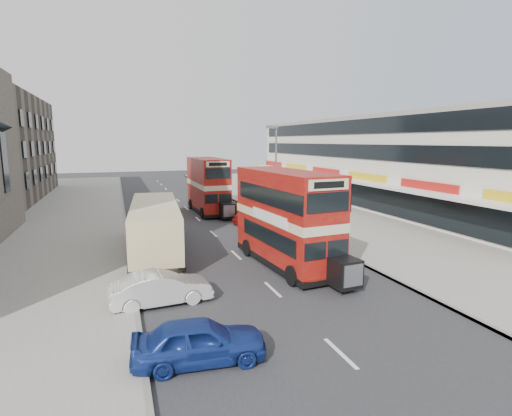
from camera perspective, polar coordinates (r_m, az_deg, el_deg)
name	(u,v)px	position (r m, az deg, el deg)	size (l,w,h in m)	color
ground	(290,306)	(17.29, 4.89, -13.74)	(160.00, 160.00, 0.00)	#28282B
road_surface	(198,219)	(35.74, -8.28, -1.56)	(12.00, 90.00, 0.01)	#28282B
pavement_right	(319,211)	(39.72, 8.96, -0.36)	(12.00, 90.00, 0.15)	gray
pavement_left	(47,228)	(35.54, -27.65, -2.51)	(12.00, 90.00, 0.15)	gray
kerb_left	(125,223)	(35.12, -18.10, -2.02)	(0.20, 90.00, 0.16)	gray
kerb_right	(263,214)	(37.33, 0.94, -0.88)	(0.20, 90.00, 0.16)	gray
commercial_row	(377,161)	(45.13, 16.89, 6.43)	(9.90, 46.20, 9.30)	beige
street_lamp	(275,165)	(35.06, 2.75, 6.19)	(1.00, 0.20, 8.12)	slate
bus_main	(286,218)	(21.81, 4.36, -1.46)	(3.25, 9.28, 5.07)	black
bus_second	(208,185)	(38.58, -6.84, 3.26)	(2.62, 9.14, 5.03)	black
coach	(155,226)	(25.20, -14.17, -2.51)	(3.61, 10.99, 2.86)	black
car_left_near	(199,341)	(13.17, -8.07, -18.23)	(1.67, 4.15, 1.41)	navy
car_left_front	(161,288)	(17.63, -13.39, -11.07)	(1.47, 4.22, 1.39)	silver
car_right_a	(262,215)	(33.43, 0.82, -0.98)	(2.02, 4.96, 1.44)	maroon
car_right_b	(239,206)	(39.09, -2.37, 0.29)	(1.81, 3.93, 1.09)	#CF5914
pedestrian_near	(304,212)	(32.62, 6.85, -0.54)	(0.74, 0.50, 2.01)	gray
pedestrian_far	(257,189)	(48.19, 0.12, 2.73)	(1.13, 0.47, 1.92)	gray
cyclist	(249,209)	(35.80, -1.00, -0.19)	(0.70, 1.70, 2.22)	gray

